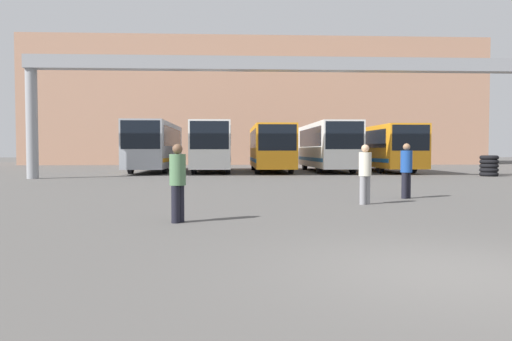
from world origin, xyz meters
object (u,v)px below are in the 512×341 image
Objects in this scene: bus_slot_4 at (381,146)px; pedestrian_near_left at (178,181)px; pedestrian_far_center at (406,169)px; bus_slot_0 at (155,144)px; bus_slot_3 at (327,144)px; pedestrian_mid_left at (365,173)px; bus_slot_1 at (213,144)px; bus_slot_2 at (271,146)px; tire_stack at (489,166)px.

bus_slot_4 is 27.54m from pedestrian_near_left.
pedestrian_near_left is (-6.51, -4.83, -0.04)m from pedestrian_far_center.
bus_slot_0 reaches higher than bus_slot_4.
bus_slot_0 reaches higher than bus_slot_3.
bus_slot_4 is (4.00, 0.33, -0.11)m from bus_slot_3.
pedestrian_far_center is 1.03× the size of pedestrian_mid_left.
bus_slot_1 is 8.01m from bus_slot_3.
bus_slot_2 is at bearing 62.50° from pedestrian_mid_left.
pedestrian_mid_left is at bearing -87.36° from bus_slot_2.
bus_slot_2 reaches higher than pedestrian_near_left.
bus_slot_0 is 25.15m from pedestrian_near_left.
bus_slot_0 is 9.69× the size of tire_stack.
tire_stack is at bearing -19.52° from bus_slot_0.
bus_slot_1 is 0.94× the size of bus_slot_3.
bus_slot_0 is 21.38m from tire_stack.
pedestrian_near_left is at bearing -80.44° from bus_slot_0.
bus_slot_0 reaches higher than pedestrian_mid_left.
bus_slot_0 is 1.15× the size of bus_slot_2.
bus_slot_1 is at bearing 177.94° from bus_slot_2.
pedestrian_near_left is 1.35× the size of tire_stack.
bus_slot_3 reaches higher than pedestrian_far_center.
bus_slot_4 is at bearing 5.98° from bus_slot_2.
pedestrian_far_center is (2.68, -19.19, -0.90)m from bus_slot_2.
bus_slot_3 is at bearing 51.72° from pedestrian_far_center.
bus_slot_3 is at bearing -175.24° from bus_slot_4.
bus_slot_3 is at bearing -167.20° from pedestrian_near_left.
bus_slot_0 is 22.66m from pedestrian_far_center.
bus_slot_3 is 6.52× the size of pedestrian_far_center.
bus_slot_0 is at bearing -139.93° from pedestrian_near_left.
pedestrian_near_left is (-7.83, -24.52, -1.05)m from bus_slot_3.
bus_slot_0 is 16.01m from bus_slot_4.
bus_slot_0 is at bearing 174.52° from bus_slot_2.
bus_slot_4 is 7.12× the size of pedestrian_mid_left.
pedestrian_mid_left is (-7.05, -21.62, -0.92)m from bus_slot_4.
bus_slot_4 is 22.76m from pedestrian_mid_left.
pedestrian_near_left is at bearing -115.46° from bus_slot_4.
bus_slot_0 is 0.99× the size of bus_slot_4.
pedestrian_far_center is (-5.32, -20.03, -0.89)m from bus_slot_4.
pedestrian_far_center is at bearing -70.93° from bus_slot_1.
bus_slot_2 reaches higher than pedestrian_mid_left.
bus_slot_1 is at bearing 74.62° from pedestrian_far_center.
pedestrian_mid_left is 18.23m from tire_stack.
bus_slot_4 is at bearing 40.67° from pedestrian_far_center.
bus_slot_2 is at bearing -158.55° from pedestrian_near_left.
bus_slot_2 is 4.03m from bus_slot_3.
bus_slot_1 is at bearing 158.01° from tire_stack.
bus_slot_2 reaches higher than tire_stack.
pedestrian_far_center is at bearing -82.04° from bus_slot_2.
pedestrian_near_left is 0.98× the size of pedestrian_mid_left.
bus_slot_1 reaches higher than pedestrian_far_center.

